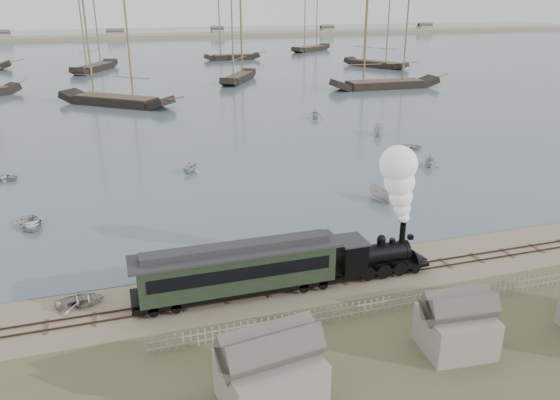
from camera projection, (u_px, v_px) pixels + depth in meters
name	position (u px, v px, depth m)	size (l,w,h in m)	color
ground	(344.00, 266.00, 43.51)	(600.00, 600.00, 0.00)	gray
harbor_water	(152.00, 54.00, 195.14)	(600.00, 336.00, 0.06)	#41505D
rail_track	(355.00, 277.00, 41.71)	(120.00, 1.80, 0.16)	#3A271F
picket_fence_west	(296.00, 328.00, 35.44)	(19.00, 0.10, 1.20)	gray
picket_fence_east	(540.00, 288.00, 40.33)	(15.00, 0.10, 1.20)	gray
shed_mid	(453.00, 349.00, 33.37)	(4.00, 3.50, 3.60)	gray
far_spit	(137.00, 38.00, 266.50)	(500.00, 20.00, 1.80)	tan
locomotive	(395.00, 219.00, 41.00)	(7.79, 2.91, 9.71)	black
passenger_coach	(238.00, 268.00, 38.36)	(14.87, 2.87, 3.61)	black
beached_dinghy	(81.00, 300.00, 37.99)	(3.36, 2.40, 0.70)	#BCB9B3
rowboat_0	(31.00, 223.00, 50.44)	(3.90, 2.79, 0.81)	#BCB9B3
rowboat_1	(190.00, 167.00, 65.95)	(2.65, 2.29, 1.40)	#BCB9B3
rowboat_2	(380.00, 194.00, 57.04)	(3.59, 1.35, 1.39)	#BCB9B3
rowboat_3	(410.00, 147.00, 76.01)	(3.44, 2.46, 0.71)	#BCB9B3
rowboat_4	(429.00, 160.00, 68.26)	(2.85, 2.46, 1.50)	#BCB9B3
rowboat_5	(378.00, 130.00, 83.61)	(3.72, 1.40, 1.44)	#BCB9B3
rowboat_6	(1.00, 177.00, 63.34)	(3.45, 2.46, 0.71)	#BCB9B3
rowboat_7	(315.00, 113.00, 94.62)	(3.33, 2.88, 1.76)	#BCB9B3
schooner_2	(111.00, 52.00, 102.66)	(24.26, 5.60, 20.00)	black
schooner_3	(238.00, 40.00, 131.03)	(18.54, 4.28, 20.00)	black
schooner_4	(388.00, 43.00, 121.67)	(25.58, 5.90, 20.00)	black
schooner_5	(377.00, 32.00, 157.73)	(20.68, 4.77, 20.00)	black
schooner_7	(91.00, 34.00, 149.95)	(21.23, 4.90, 20.00)	black
schooner_8	(231.00, 28.00, 175.12)	(18.06, 4.17, 20.00)	black
schooner_9	(311.00, 23.00, 202.37)	(20.09, 4.64, 20.00)	black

